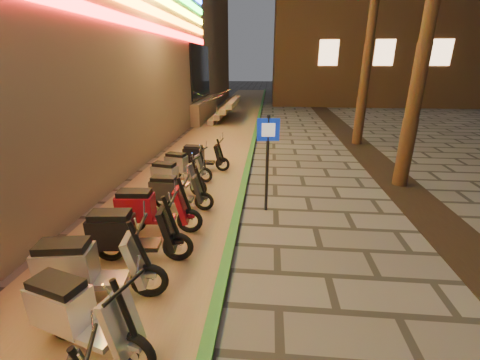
# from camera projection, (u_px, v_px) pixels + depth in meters

# --- Properties ---
(parking_strip) EXTENTS (3.40, 60.00, 0.01)m
(parking_strip) POSITION_uv_depth(u_px,v_px,m) (208.00, 152.00, 12.66)
(parking_strip) COLOR #8C7251
(parking_strip) RESTS_ON ground
(green_curb) EXTENTS (0.18, 60.00, 0.10)m
(green_curb) POSITION_uv_depth(u_px,v_px,m) (251.00, 152.00, 12.50)
(green_curb) COLOR #2B6E29
(green_curb) RESTS_ON ground
(planting_strip) EXTENTS (1.20, 40.00, 0.02)m
(planting_strip) POSITION_uv_depth(u_px,v_px,m) (431.00, 215.00, 7.45)
(planting_strip) COLOR black
(planting_strip) RESTS_ON ground
(pedestrian_sign) EXTENTS (0.50, 0.11, 2.28)m
(pedestrian_sign) POSITION_uv_depth(u_px,v_px,m) (268.00, 151.00, 7.23)
(pedestrian_sign) COLOR black
(pedestrian_sign) RESTS_ON ground
(scooter_4) EXTENTS (1.71, 0.89, 1.22)m
(scooter_4) POSITION_uv_depth(u_px,v_px,m) (78.00, 314.00, 3.83)
(scooter_4) COLOR black
(scooter_4) RESTS_ON ground
(scooter_5) EXTENTS (1.84, 0.77, 1.29)m
(scooter_5) POSITION_uv_depth(u_px,v_px,m) (87.00, 268.00, 4.64)
(scooter_5) COLOR black
(scooter_5) RESTS_ON ground
(scooter_6) EXTENTS (1.79, 0.67, 1.26)m
(scooter_6) POSITION_uv_depth(u_px,v_px,m) (128.00, 234.00, 5.58)
(scooter_6) COLOR black
(scooter_6) RESTS_ON ground
(scooter_7) EXTENTS (1.74, 0.61, 1.22)m
(scooter_7) POSITION_uv_depth(u_px,v_px,m) (149.00, 209.00, 6.55)
(scooter_7) COLOR black
(scooter_7) RESTS_ON ground
(scooter_8) EXTENTS (1.52, 0.53, 1.07)m
(scooter_8) POSITION_uv_depth(u_px,v_px,m) (174.00, 191.00, 7.63)
(scooter_8) COLOR black
(scooter_8) RESTS_ON ground
(scooter_9) EXTENTS (1.55, 0.72, 1.09)m
(scooter_9) POSITION_uv_depth(u_px,v_px,m) (173.00, 177.00, 8.58)
(scooter_9) COLOR black
(scooter_9) RESTS_ON ground
(scooter_10) EXTENTS (1.49, 0.72, 1.05)m
(scooter_10) POSITION_uv_depth(u_px,v_px,m) (183.00, 165.00, 9.58)
(scooter_10) COLOR black
(scooter_10) RESTS_ON ground
(scooter_11) EXTENTS (1.52, 0.53, 1.07)m
(scooter_11) POSITION_uv_depth(u_px,v_px,m) (201.00, 157.00, 10.43)
(scooter_11) COLOR black
(scooter_11) RESTS_ON ground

